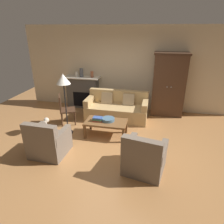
% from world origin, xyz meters
% --- Properties ---
extents(ground_plane, '(9.60, 9.60, 0.00)m').
position_xyz_m(ground_plane, '(0.00, 0.00, 0.00)').
color(ground_plane, '#B27A47').
extents(back_wall, '(7.20, 0.10, 2.80)m').
position_xyz_m(back_wall, '(0.00, 2.55, 1.40)').
color(back_wall, beige).
rests_on(back_wall, ground).
extents(fireplace, '(1.26, 0.48, 1.12)m').
position_xyz_m(fireplace, '(-1.55, 2.30, 0.57)').
color(fireplace, '#4C4947').
rests_on(fireplace, ground).
extents(armoire, '(1.06, 0.57, 2.01)m').
position_xyz_m(armoire, '(1.40, 2.22, 1.01)').
color(armoire, '#472D1E').
rests_on(armoire, ground).
extents(couch, '(1.92, 0.86, 0.86)m').
position_xyz_m(couch, '(-0.15, 1.54, 0.32)').
color(couch, tan).
rests_on(couch, ground).
extents(coffee_table, '(1.10, 0.60, 0.42)m').
position_xyz_m(coffee_table, '(-0.23, 0.38, 0.37)').
color(coffee_table, brown).
rests_on(coffee_table, ground).
extents(fruit_bowl, '(0.34, 0.34, 0.08)m').
position_xyz_m(fruit_bowl, '(-0.17, 0.43, 0.46)').
color(fruit_bowl, slate).
rests_on(fruit_bowl, coffee_table).
extents(book_stack, '(0.25, 0.19, 0.11)m').
position_xyz_m(book_stack, '(-0.45, 0.36, 0.47)').
color(book_stack, '#B73833').
rests_on(book_stack, coffee_table).
extents(mantel_vase_cream, '(0.13, 0.13, 0.16)m').
position_xyz_m(mantel_vase_cream, '(-1.73, 2.28, 1.20)').
color(mantel_vase_cream, beige).
rests_on(mantel_vase_cream, fireplace).
extents(mantel_vase_slate, '(0.13, 0.13, 0.29)m').
position_xyz_m(mantel_vase_slate, '(-1.55, 2.28, 1.26)').
color(mantel_vase_slate, '#565B66').
rests_on(mantel_vase_slate, fireplace).
extents(mantel_vase_terracotta, '(0.10, 0.10, 0.21)m').
position_xyz_m(mantel_vase_terracotta, '(-1.17, 2.28, 1.22)').
color(mantel_vase_terracotta, '#A86042').
rests_on(mantel_vase_terracotta, fireplace).
extents(armchair_near_left, '(0.80, 0.80, 0.88)m').
position_xyz_m(armchair_near_left, '(-1.29, -0.74, 0.32)').
color(armchair_near_left, '#756656').
rests_on(armchair_near_left, ground).
extents(armchair_near_right, '(0.90, 0.90, 0.88)m').
position_xyz_m(armchair_near_right, '(0.86, -0.88, 0.32)').
color(armchair_near_right, '#756656').
rests_on(armchair_near_right, ground).
extents(side_chair_wooden, '(0.59, 0.59, 0.90)m').
position_xyz_m(side_chair_wooden, '(-1.60, 0.84, 0.51)').
color(side_chair_wooden, '#472D1E').
rests_on(side_chair_wooden, ground).
extents(floor_lamp, '(0.36, 0.36, 1.65)m').
position_xyz_m(floor_lamp, '(-1.30, 0.31, 1.43)').
color(floor_lamp, black).
rests_on(floor_lamp, ground).
extents(dog, '(0.22, 0.57, 0.39)m').
position_xyz_m(dog, '(-1.95, 0.12, 0.25)').
color(dog, beige).
rests_on(dog, ground).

